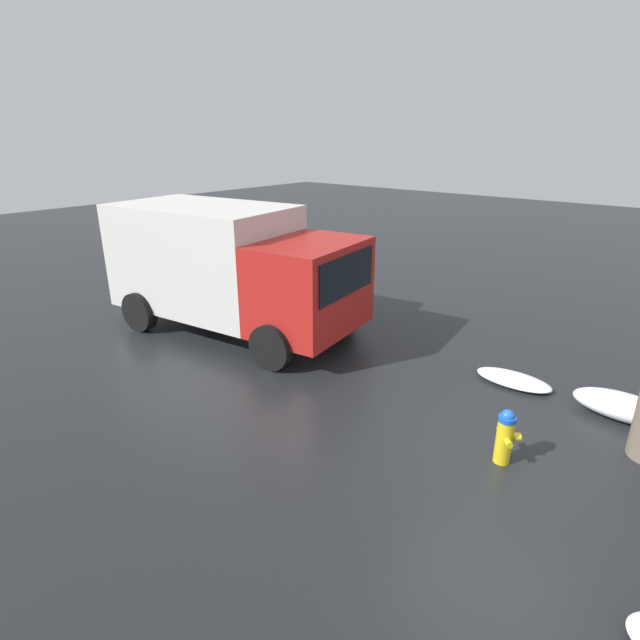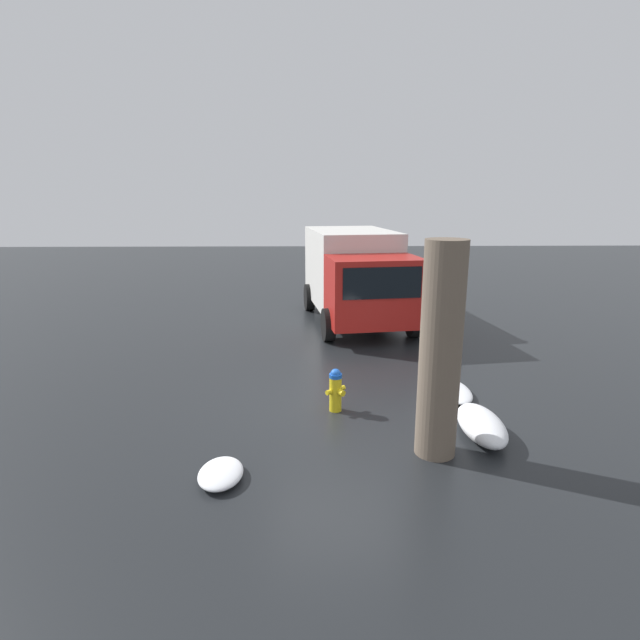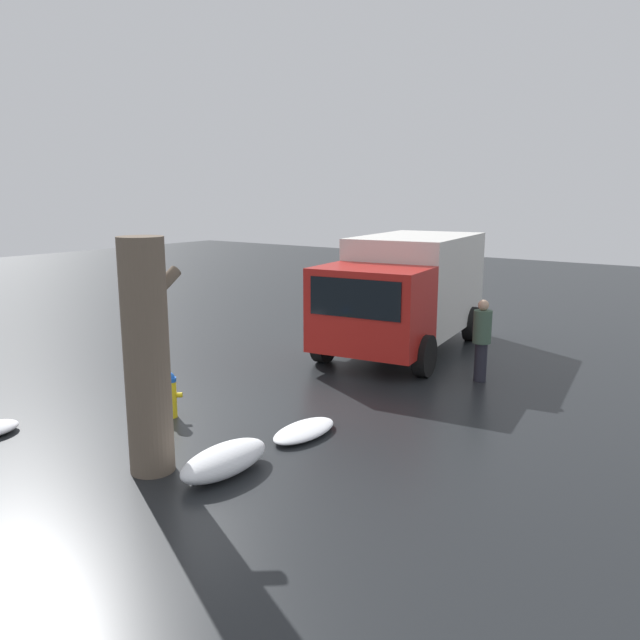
{
  "view_description": "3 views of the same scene",
  "coord_description": "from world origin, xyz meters",
  "px_view_note": "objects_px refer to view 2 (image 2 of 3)",
  "views": [
    {
      "loc": [
        -1.78,
        6.06,
        4.27
      ],
      "look_at": [
        3.46,
        -0.22,
        1.2
      ],
      "focal_mm": 28.0,
      "sensor_mm": 36.0,
      "label": 1
    },
    {
      "loc": [
        -8.51,
        0.47,
        3.88
      ],
      "look_at": [
        4.01,
        0.19,
        0.71
      ],
      "focal_mm": 28.0,
      "sensor_mm": 36.0,
      "label": 2
    },
    {
      "loc": [
        -6.8,
        -8.16,
        3.82
      ],
      "look_at": [
        2.99,
        -1.03,
        1.36
      ],
      "focal_mm": 35.0,
      "sensor_mm": 36.0,
      "label": 3
    }
  ],
  "objects_px": {
    "tree_trunk": "(440,350)",
    "pedestrian": "(450,301)",
    "fire_hydrant": "(336,389)",
    "delivery_truck": "(355,273)"
  },
  "relations": [
    {
      "from": "tree_trunk",
      "to": "pedestrian",
      "type": "bearing_deg",
      "value": -17.03
    },
    {
      "from": "fire_hydrant",
      "to": "tree_trunk",
      "type": "relative_size",
      "value": 0.25
    },
    {
      "from": "fire_hydrant",
      "to": "pedestrian",
      "type": "bearing_deg",
      "value": 107.21
    },
    {
      "from": "fire_hydrant",
      "to": "delivery_truck",
      "type": "xyz_separation_m",
      "value": [
        6.71,
        -0.96,
        1.11
      ]
    },
    {
      "from": "tree_trunk",
      "to": "delivery_truck",
      "type": "distance_m",
      "value": 8.29
    },
    {
      "from": "fire_hydrant",
      "to": "pedestrian",
      "type": "xyz_separation_m",
      "value": [
        5.21,
        -3.52,
        0.52
      ]
    },
    {
      "from": "tree_trunk",
      "to": "pedestrian",
      "type": "height_order",
      "value": "tree_trunk"
    },
    {
      "from": "delivery_truck",
      "to": "pedestrian",
      "type": "distance_m",
      "value": 3.03
    },
    {
      "from": "tree_trunk",
      "to": "delivery_truck",
      "type": "bearing_deg",
      "value": 3.4
    },
    {
      "from": "tree_trunk",
      "to": "delivery_truck",
      "type": "xyz_separation_m",
      "value": [
        8.27,
        0.49,
        -0.13
      ]
    }
  ]
}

